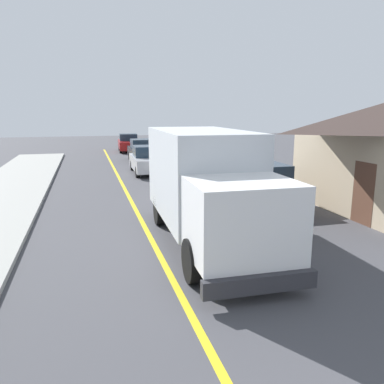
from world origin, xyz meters
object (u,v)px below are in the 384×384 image
parked_van_across (263,185)px  parked_car_far (142,151)px  parked_car_furthest (128,143)px  parked_car_mid (147,160)px  parked_car_near (178,174)px  box_truck (206,182)px

parked_van_across → parked_car_far: bearing=100.8°
parked_car_furthest → parked_car_mid: bearing=-91.3°
parked_car_near → parked_car_mid: 5.60m
box_truck → parked_car_far: size_ratio=1.64×
parked_car_near → parked_car_mid: same height
parked_car_mid → parked_car_far: 5.73m
box_truck → parked_car_furthest: (0.62, 26.04, -0.97)m
parked_car_far → parked_car_furthest: same height
parked_car_near → parked_van_across: (2.75, -3.55, 0.00)m
box_truck → parked_van_across: size_ratio=1.64×
parked_car_near → parked_car_furthest: bearing=90.9°
parked_car_near → parked_car_mid: (-0.59, 5.57, 0.00)m
parked_car_mid → parked_car_far: bearing=84.8°
parked_car_furthest → box_truck: bearing=-91.4°
parked_car_mid → parked_car_far: (0.52, 5.70, 0.00)m
box_truck → parked_car_furthest: size_ratio=1.62×
parked_car_furthest → parked_car_far: bearing=-88.3°
box_truck → parked_car_near: box_truck is taller
parked_car_furthest → parked_van_across: size_ratio=1.01×
box_truck → parked_van_across: (3.66, 3.72, -0.97)m
parked_car_far → parked_car_furthest: (-0.23, 7.50, 0.00)m
box_truck → parked_car_far: box_truck is taller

